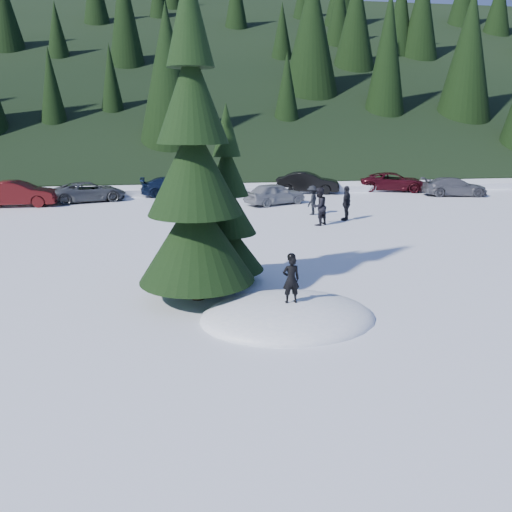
{
  "coord_description": "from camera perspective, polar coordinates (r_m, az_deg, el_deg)",
  "views": [
    {
      "loc": [
        -2.59,
        -11.57,
        4.84
      ],
      "look_at": [
        -0.5,
        2.08,
        1.1
      ],
      "focal_mm": 35.0,
      "sensor_mm": 36.0,
      "label": 1
    }
  ],
  "objects": [
    {
      "name": "adult_0",
      "position": [
        24.1,
        7.22,
        5.64
      ],
      "size": [
        1.12,
        1.09,
        1.82
      ],
      "primitive_type": "imported",
      "rotation": [
        0.0,
        0.0,
        3.82
      ],
      "color": "black",
      "rests_on": "ground"
    },
    {
      "name": "car_6",
      "position": [
        37.42,
        15.46,
        8.18
      ],
      "size": [
        5.14,
        3.65,
        1.3
      ],
      "primitive_type": "imported",
      "rotation": [
        0.0,
        0.0,
        1.22
      ],
      "color": "#380A12",
      "rests_on": "ground"
    },
    {
      "name": "snow_mound",
      "position": [
        12.81,
        3.65,
        -7.08
      ],
      "size": [
        4.48,
        3.52,
        0.96
      ],
      "primitive_type": "ellipsoid",
      "color": "white",
      "rests_on": "ground"
    },
    {
      "name": "car_1",
      "position": [
        32.56,
        -25.58,
        6.44
      ],
      "size": [
        4.52,
        1.61,
        1.48
      ],
      "primitive_type": "imported",
      "rotation": [
        0.0,
        0.0,
        1.56
      ],
      "color": "#400B0C",
      "rests_on": "ground"
    },
    {
      "name": "spruce_short",
      "position": [
        15.09,
        -3.28,
        4.68
      ],
      "size": [
        2.2,
        2.2,
        5.37
      ],
      "color": "black",
      "rests_on": "ground"
    },
    {
      "name": "car_5",
      "position": [
        35.17,
        5.94,
        8.33
      ],
      "size": [
        4.62,
        2.71,
        1.44
      ],
      "primitive_type": "imported",
      "rotation": [
        0.0,
        0.0,
        1.28
      ],
      "color": "black",
      "rests_on": "ground"
    },
    {
      "name": "car_2",
      "position": [
        32.93,
        -18.51,
        6.99
      ],
      "size": [
        4.8,
        3.26,
        1.22
      ],
      "primitive_type": "imported",
      "rotation": [
        0.0,
        0.0,
        1.88
      ],
      "color": "#44474B",
      "rests_on": "ground"
    },
    {
      "name": "ground",
      "position": [
        12.81,
        3.65,
        -7.08
      ],
      "size": [
        200.0,
        200.0,
        0.0
      ],
      "primitive_type": "plane",
      "color": "white",
      "rests_on": "ground"
    },
    {
      "name": "adult_2",
      "position": [
        26.87,
        6.43,
        6.35
      ],
      "size": [
        1.03,
        1.15,
        1.55
      ],
      "primitive_type": "imported",
      "rotation": [
        0.0,
        0.0,
        4.12
      ],
      "color": "black",
      "rests_on": "ground"
    },
    {
      "name": "forest_hillside",
      "position": [
        66.07,
        -6.88,
        21.7
      ],
      "size": [
        200.0,
        60.0,
        25.0
      ],
      "primitive_type": null,
      "color": "black",
      "rests_on": "ground"
    },
    {
      "name": "spruce_tall",
      "position": [
        13.46,
        -7.06,
        8.56
      ],
      "size": [
        3.2,
        3.2,
        8.6
      ],
      "color": "black",
      "rests_on": "ground"
    },
    {
      "name": "child_skier",
      "position": [
        12.3,
        4.02,
        -2.69
      ],
      "size": [
        0.45,
        0.31,
        1.2
      ],
      "primitive_type": "imported",
      "rotation": [
        0.0,
        0.0,
        3.21
      ],
      "color": "black",
      "rests_on": "snow_mound"
    },
    {
      "name": "adult_1",
      "position": [
        25.55,
        10.28,
        5.97
      ],
      "size": [
        0.96,
        1.07,
        1.74
      ],
      "primitive_type": "imported",
      "rotation": [
        0.0,
        0.0,
        4.07
      ],
      "color": "black",
      "rests_on": "ground"
    },
    {
      "name": "car_7",
      "position": [
        36.22,
        21.74,
        7.37
      ],
      "size": [
        4.45,
        2.48,
        1.22
      ],
      "primitive_type": "imported",
      "rotation": [
        0.0,
        0.0,
        1.38
      ],
      "color": "#53545C",
      "rests_on": "ground"
    },
    {
      "name": "car_3",
      "position": [
        33.99,
        -9.37,
        7.84
      ],
      "size": [
        4.46,
        2.0,
        1.27
      ],
      "primitive_type": "imported",
      "rotation": [
        0.0,
        0.0,
        1.62
      ],
      "color": "black",
      "rests_on": "ground"
    },
    {
      "name": "car_4",
      "position": [
        30.1,
        2.16,
        7.13
      ],
      "size": [
        4.09,
        2.95,
        1.29
      ],
      "primitive_type": "imported",
      "rotation": [
        0.0,
        0.0,
        1.99
      ],
      "color": "gray",
      "rests_on": "ground"
    }
  ]
}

